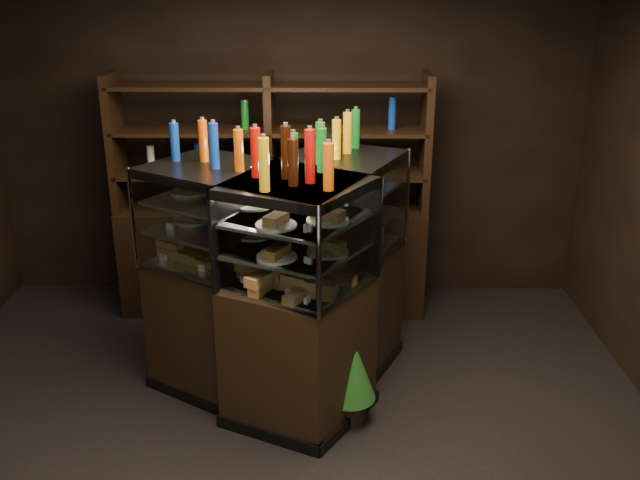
# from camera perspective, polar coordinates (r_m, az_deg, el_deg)

# --- Properties ---
(ground) EXTENTS (5.00, 5.00, 0.00)m
(ground) POSITION_cam_1_polar(r_m,az_deg,el_deg) (4.45, -4.08, -17.20)
(ground) COLOR black
(ground) RESTS_ON ground
(room_shell) EXTENTS (5.02, 5.02, 3.01)m
(room_shell) POSITION_cam_1_polar(r_m,az_deg,el_deg) (3.60, -4.87, 8.01)
(room_shell) COLOR black
(room_shell) RESTS_ON ground
(display_case) EXTENTS (1.85, 1.63, 1.59)m
(display_case) POSITION_cam_1_polar(r_m,az_deg,el_deg) (4.81, -2.54, -6.55)
(display_case) COLOR black
(display_case) RESTS_ON ground
(food_display) EXTENTS (1.38, 1.28, 0.48)m
(food_display) POSITION_cam_1_polar(r_m,az_deg,el_deg) (4.55, -2.64, 0.42)
(food_display) COLOR #BC7C43
(food_display) RESTS_ON display_case
(bottles_top) EXTENTS (1.21, 1.13, 0.30)m
(bottles_top) POSITION_cam_1_polar(r_m,az_deg,el_deg) (4.40, -2.79, 7.43)
(bottles_top) COLOR black
(bottles_top) RESTS_ON display_case
(potted_conifer) EXTENTS (0.33, 0.33, 0.71)m
(potted_conifer) POSITION_cam_1_polar(r_m,az_deg,el_deg) (4.57, 2.43, -9.88)
(potted_conifer) COLOR black
(potted_conifer) RESTS_ON ground
(back_shelving) EXTENTS (2.52, 0.42, 2.00)m
(back_shelving) POSITION_cam_1_polar(r_m,az_deg,el_deg) (5.96, -3.82, -0.25)
(back_shelving) COLOR black
(back_shelving) RESTS_ON ground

